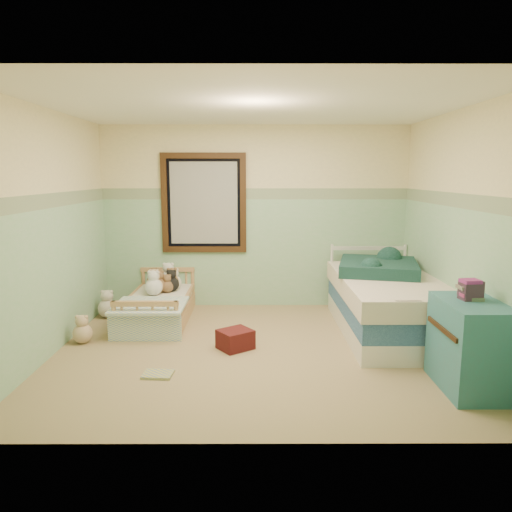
{
  "coord_description": "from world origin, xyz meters",
  "views": [
    {
      "loc": [
        -0.0,
        -4.86,
        1.84
      ],
      "look_at": [
        0.01,
        0.35,
        0.95
      ],
      "focal_mm": 33.79,
      "sensor_mm": 36.0,
      "label": 1
    }
  ],
  "objects_px": {
    "plush_floor_cream": "(108,308)",
    "red_pillow": "(235,339)",
    "plush_floor_tan": "(83,334)",
    "dresser": "(470,346)",
    "floor_book": "(158,374)",
    "twin_bed_frame": "(387,323)",
    "toddler_bed_frame": "(158,313)"
  },
  "relations": [
    {
      "from": "plush_floor_tan",
      "to": "dresser",
      "type": "distance_m",
      "value": 3.93
    },
    {
      "from": "toddler_bed_frame",
      "to": "floor_book",
      "type": "bearing_deg",
      "value": -79.13
    },
    {
      "from": "plush_floor_cream",
      "to": "dresser",
      "type": "bearing_deg",
      "value": -29.36
    },
    {
      "from": "plush_floor_cream",
      "to": "floor_book",
      "type": "height_order",
      "value": "plush_floor_cream"
    },
    {
      "from": "plush_floor_tan",
      "to": "dresser",
      "type": "height_order",
      "value": "dresser"
    },
    {
      "from": "dresser",
      "to": "toddler_bed_frame",
      "type": "bearing_deg",
      "value": 147.24
    },
    {
      "from": "plush_floor_cream",
      "to": "red_pillow",
      "type": "relative_size",
      "value": 0.75
    },
    {
      "from": "plush_floor_tan",
      "to": "floor_book",
      "type": "distance_m",
      "value": 1.34
    },
    {
      "from": "twin_bed_frame",
      "to": "floor_book",
      "type": "bearing_deg",
      "value": -153.4
    },
    {
      "from": "plush_floor_cream",
      "to": "floor_book",
      "type": "distance_m",
      "value": 2.11
    },
    {
      "from": "red_pillow",
      "to": "twin_bed_frame",
      "type": "bearing_deg",
      "value": 16.68
    },
    {
      "from": "dresser",
      "to": "red_pillow",
      "type": "xyz_separation_m",
      "value": [
        -2.06,
        0.97,
        -0.29
      ]
    },
    {
      "from": "dresser",
      "to": "red_pillow",
      "type": "distance_m",
      "value": 2.29
    },
    {
      "from": "plush_floor_tan",
      "to": "toddler_bed_frame",
      "type": "bearing_deg",
      "value": 50.75
    },
    {
      "from": "red_pillow",
      "to": "toddler_bed_frame",
      "type": "bearing_deg",
      "value": 135.35
    },
    {
      "from": "floor_book",
      "to": "plush_floor_tan",
      "type": "bearing_deg",
      "value": 142.93
    },
    {
      "from": "dresser",
      "to": "floor_book",
      "type": "xyz_separation_m",
      "value": [
        -2.75,
        0.27,
        -0.38
      ]
    },
    {
      "from": "floor_book",
      "to": "twin_bed_frame",
      "type": "bearing_deg",
      "value": 30.86
    },
    {
      "from": "twin_bed_frame",
      "to": "red_pillow",
      "type": "height_order",
      "value": "twin_bed_frame"
    },
    {
      "from": "twin_bed_frame",
      "to": "plush_floor_cream",
      "type": "bearing_deg",
      "value": 169.92
    },
    {
      "from": "dresser",
      "to": "red_pillow",
      "type": "relative_size",
      "value": 2.36
    },
    {
      "from": "plush_floor_tan",
      "to": "floor_book",
      "type": "xyz_separation_m",
      "value": [
        1.0,
        -0.88,
        -0.1
      ]
    },
    {
      "from": "toddler_bed_frame",
      "to": "red_pillow",
      "type": "xyz_separation_m",
      "value": [
        1.02,
        -1.01,
        0.01
      ]
    },
    {
      "from": "plush_floor_cream",
      "to": "plush_floor_tan",
      "type": "bearing_deg",
      "value": -89.2
    },
    {
      "from": "plush_floor_cream",
      "to": "twin_bed_frame",
      "type": "relative_size",
      "value": 0.12
    },
    {
      "from": "plush_floor_cream",
      "to": "dresser",
      "type": "relative_size",
      "value": 0.32
    },
    {
      "from": "plush_floor_cream",
      "to": "red_pillow",
      "type": "height_order",
      "value": "plush_floor_cream"
    },
    {
      "from": "plush_floor_tan",
      "to": "plush_floor_cream",
      "type": "bearing_deg",
      "value": 90.8
    },
    {
      "from": "twin_bed_frame",
      "to": "red_pillow",
      "type": "relative_size",
      "value": 6.42
    },
    {
      "from": "plush_floor_cream",
      "to": "floor_book",
      "type": "relative_size",
      "value": 0.91
    },
    {
      "from": "dresser",
      "to": "red_pillow",
      "type": "bearing_deg",
      "value": 154.68
    },
    {
      "from": "plush_floor_tan",
      "to": "dresser",
      "type": "relative_size",
      "value": 0.28
    }
  ]
}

